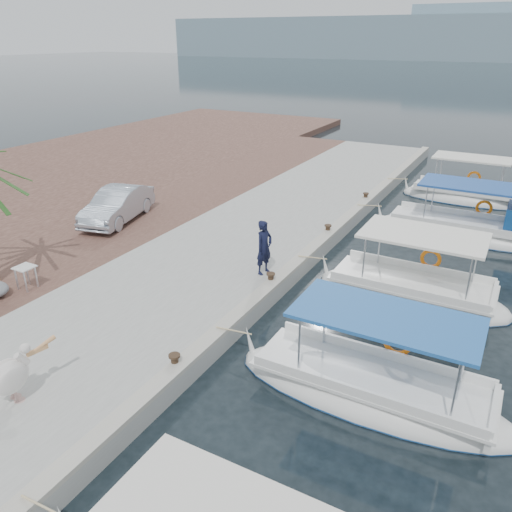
# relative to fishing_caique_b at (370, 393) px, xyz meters

# --- Properties ---
(ground) EXTENTS (400.00, 400.00, 0.00)m
(ground) POSITION_rel_fishing_caique_b_xyz_m (-3.89, 1.76, -0.13)
(ground) COLOR black
(ground) RESTS_ON ground
(concrete_quay) EXTENTS (6.00, 40.00, 0.50)m
(concrete_quay) POSITION_rel_fishing_caique_b_xyz_m (-6.89, 6.76, 0.12)
(concrete_quay) COLOR #979792
(concrete_quay) RESTS_ON ground
(quay_curb) EXTENTS (0.44, 40.00, 0.12)m
(quay_curb) POSITION_rel_fishing_caique_b_xyz_m (-4.11, 6.76, 0.43)
(quay_curb) COLOR #A7A394
(quay_curb) RESTS_ON concrete_quay
(cobblestone_strip) EXTENTS (4.00, 40.00, 0.50)m
(cobblestone_strip) POSITION_rel_fishing_caique_b_xyz_m (-11.89, 6.76, 0.12)
(cobblestone_strip) COLOR #4E3129
(cobblestone_strip) RESTS_ON ground
(land_backing) EXTENTS (16.00, 60.00, 0.48)m
(land_backing) POSITION_rel_fishing_caique_b_xyz_m (-21.89, 6.76, 0.11)
(land_backing) COLOR #4E3129
(land_backing) RESTS_ON ground
(fishing_caique_b) EXTENTS (6.61, 2.12, 2.83)m
(fishing_caique_b) POSITION_rel_fishing_caique_b_xyz_m (0.00, 0.00, 0.00)
(fishing_caique_b) COLOR white
(fishing_caique_b) RESTS_ON ground
(fishing_caique_c) EXTENTS (6.08, 2.40, 2.83)m
(fishing_caique_c) POSITION_rel_fishing_caique_b_xyz_m (-0.26, 5.29, -0.00)
(fishing_caique_c) COLOR white
(fishing_caique_c) RESTS_ON ground
(fishing_caique_d) EXTENTS (7.99, 2.33, 2.83)m
(fishing_caique_d) POSITION_rel_fishing_caique_b_xyz_m (0.80, 11.85, 0.06)
(fishing_caique_d) COLOR white
(fishing_caique_d) RESTS_ON ground
(fishing_caique_e) EXTENTS (5.99, 2.08, 2.83)m
(fishing_caique_e) POSITION_rel_fishing_caique_b_xyz_m (-0.31, 17.04, 0.00)
(fishing_caique_e) COLOR white
(fishing_caique_e) RESTS_ON ground
(mooring_bollards) EXTENTS (0.28, 20.28, 0.33)m
(mooring_bollards) POSITION_rel_fishing_caique_b_xyz_m (-4.24, 3.26, 0.57)
(mooring_bollards) COLOR black
(mooring_bollards) RESTS_ON concrete_quay
(pelican) EXTENTS (0.71, 1.57, 1.21)m
(pelican) POSITION_rel_fishing_caique_b_xyz_m (-6.54, -4.31, 1.00)
(pelican) COLOR tan
(pelican) RESTS_ON concrete_quay
(fisherman) EXTENTS (0.58, 0.74, 1.82)m
(fisherman) POSITION_rel_fishing_caique_b_xyz_m (-4.76, 3.80, 1.28)
(fisherman) COLOR black
(fisherman) RESTS_ON concrete_quay
(parked_car) EXTENTS (2.39, 4.39, 1.37)m
(parked_car) POSITION_rel_fishing_caique_b_xyz_m (-12.56, 5.38, 1.06)
(parked_car) COLOR #B1BCCB
(parked_car) RESTS_ON cobblestone_strip
(folding_table) EXTENTS (0.55, 0.55, 0.73)m
(folding_table) POSITION_rel_fishing_caique_b_xyz_m (-10.69, -0.68, 0.90)
(folding_table) COLOR silver
(folding_table) RESTS_ON cobblestone_strip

